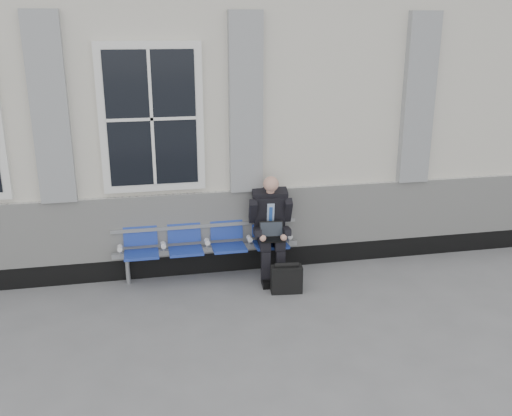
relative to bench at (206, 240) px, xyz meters
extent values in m
plane|color=slate|center=(-1.01, -1.32, -0.55)|extent=(70.00, 70.00, 0.00)
cube|color=silver|center=(-1.01, 2.18, 1.55)|extent=(14.00, 4.00, 4.20)
cube|color=black|center=(-1.01, 0.15, -0.40)|extent=(14.00, 0.10, 0.30)
cube|color=silver|center=(-1.01, 0.14, 0.20)|extent=(14.00, 0.08, 0.90)
cube|color=#929597|center=(-1.91, 0.12, 1.85)|extent=(0.45, 0.14, 2.40)
cube|color=#929597|center=(0.59, 0.12, 1.85)|extent=(0.45, 0.14, 2.40)
cube|color=#929597|center=(3.09, 0.12, 1.85)|extent=(0.45, 0.14, 2.40)
cube|color=white|center=(-0.66, 0.14, 1.70)|extent=(1.35, 0.10, 1.95)
cube|color=black|center=(-0.66, 0.09, 1.70)|extent=(1.15, 0.02, 1.75)
cube|color=#9EA0A3|center=(0.00, -0.02, -0.13)|extent=(2.60, 0.07, 0.07)
cube|color=#9EA0A3|center=(0.00, 0.10, 0.18)|extent=(2.60, 0.05, 0.05)
cylinder|color=#9EA0A3|center=(-1.10, -0.02, -0.36)|extent=(0.06, 0.06, 0.39)
cylinder|color=#9EA0A3|center=(1.10, -0.02, -0.36)|extent=(0.06, 0.06, 0.39)
cube|color=#1A369E|center=(-0.90, -0.10, -0.10)|extent=(0.46, 0.42, 0.07)
cube|color=#1A369E|center=(-0.90, 0.11, 0.16)|extent=(0.46, 0.10, 0.40)
cube|color=#1A369E|center=(-0.30, -0.10, -0.10)|extent=(0.46, 0.42, 0.07)
cube|color=#1A369E|center=(-0.30, 0.11, 0.16)|extent=(0.46, 0.10, 0.40)
cube|color=#1A369E|center=(0.30, -0.10, -0.10)|extent=(0.46, 0.42, 0.07)
cube|color=#1A369E|center=(0.30, 0.11, 0.16)|extent=(0.46, 0.10, 0.40)
cube|color=#1A369E|center=(0.90, -0.10, -0.10)|extent=(0.46, 0.42, 0.07)
cube|color=#1A369E|center=(0.90, 0.11, 0.16)|extent=(0.46, 0.10, 0.40)
cylinder|color=white|center=(-1.18, -0.07, 0.00)|extent=(0.07, 0.12, 0.07)
cylinder|color=white|center=(-0.60, -0.07, 0.00)|extent=(0.07, 0.12, 0.07)
cylinder|color=white|center=(0.00, -0.07, 0.00)|extent=(0.07, 0.12, 0.07)
cylinder|color=white|center=(0.60, -0.07, 0.00)|extent=(0.07, 0.12, 0.07)
cylinder|color=white|center=(1.18, -0.07, 0.00)|extent=(0.07, 0.12, 0.07)
cube|color=black|center=(0.75, -0.48, -0.51)|extent=(0.14, 0.27, 0.09)
cube|color=black|center=(0.95, -0.50, -0.51)|extent=(0.14, 0.27, 0.09)
cube|color=black|center=(0.76, -0.42, -0.31)|extent=(0.13, 0.14, 0.47)
cube|color=black|center=(0.96, -0.44, -0.31)|extent=(0.13, 0.14, 0.47)
cube|color=black|center=(0.78, -0.19, -0.01)|extent=(0.19, 0.47, 0.14)
cube|color=black|center=(0.98, -0.21, -0.01)|extent=(0.19, 0.47, 0.14)
cube|color=black|center=(0.90, 0.00, 0.32)|extent=(0.46, 0.39, 0.64)
cube|color=#ADC2E3|center=(0.89, -0.12, 0.34)|extent=(0.11, 0.11, 0.36)
cube|color=blue|center=(0.89, -0.13, 0.32)|extent=(0.05, 0.08, 0.30)
cube|color=black|center=(0.90, -0.03, 0.63)|extent=(0.51, 0.29, 0.15)
cylinder|color=#D99E87|center=(0.89, -0.08, 0.70)|extent=(0.11, 0.11, 0.10)
sphere|color=#D99E87|center=(0.89, -0.14, 0.80)|extent=(0.21, 0.21, 0.21)
cube|color=black|center=(0.65, -0.08, 0.40)|extent=(0.13, 0.30, 0.38)
cube|color=black|center=(1.13, -0.13, 0.40)|extent=(0.13, 0.30, 0.38)
cube|color=black|center=(0.67, -0.26, 0.16)|extent=(0.12, 0.32, 0.14)
cube|color=black|center=(1.07, -0.31, 0.16)|extent=(0.12, 0.32, 0.14)
sphere|color=#D99E87|center=(0.72, -0.41, 0.12)|extent=(0.09, 0.09, 0.09)
sphere|color=#D99E87|center=(1.00, -0.44, 0.12)|extent=(0.09, 0.09, 0.09)
cube|color=black|center=(0.87, -0.35, 0.07)|extent=(0.36, 0.27, 0.02)
cube|color=black|center=(0.88, -0.23, 0.18)|extent=(0.34, 0.12, 0.21)
cube|color=black|center=(0.88, -0.24, 0.18)|extent=(0.31, 0.10, 0.18)
cube|color=black|center=(0.97, -0.73, -0.37)|extent=(0.43, 0.22, 0.37)
cylinder|color=black|center=(0.97, -0.73, -0.16)|extent=(0.33, 0.10, 0.07)
camera|label=1|loc=(-0.83, -7.42, 2.87)|focal=40.00mm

